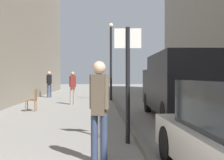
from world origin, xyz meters
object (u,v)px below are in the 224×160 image
object	(u,v)px
pedestrian_mid_block	(99,104)
cafe_chair_near_window	(33,98)
pedestrian_far_crossing	(49,82)
street_sign_post	(128,74)
pedestrian_main_foreground	(73,86)
delivery_van	(182,84)
lamp_post	(111,56)

from	to	relation	value
pedestrian_mid_block	cafe_chair_near_window	distance (m)	8.13
pedestrian_mid_block	cafe_chair_near_window	world-z (taller)	pedestrian_mid_block
cafe_chair_near_window	pedestrian_far_crossing	bearing A→B (deg)	2.17
street_sign_post	cafe_chair_near_window	distance (m)	7.14
pedestrian_main_foreground	street_sign_post	bearing A→B (deg)	-79.19
delivery_van	lamp_post	xyz separation A→B (m)	(-2.14, 8.00, 1.51)
pedestrian_mid_block	lamp_post	distance (m)	13.19
delivery_van	cafe_chair_near_window	world-z (taller)	delivery_van
pedestrian_mid_block	street_sign_post	xyz separation A→B (m)	(0.64, 1.45, 0.52)
pedestrian_main_foreground	delivery_van	world-z (taller)	delivery_van
pedestrian_mid_block	street_sign_post	distance (m)	1.67
pedestrian_far_crossing	street_sign_post	xyz separation A→B (m)	(4.09, -14.22, 0.49)
street_sign_post	pedestrian_mid_block	bearing A→B (deg)	71.25
pedestrian_far_crossing	lamp_post	distance (m)	5.23
delivery_van	street_sign_post	xyz separation A→B (m)	(-2.26, -3.61, 0.33)
pedestrian_mid_block	pedestrian_far_crossing	world-z (taller)	pedestrian_far_crossing
pedestrian_main_foreground	cafe_chair_near_window	world-z (taller)	pedestrian_main_foreground
delivery_van	street_sign_post	world-z (taller)	street_sign_post
delivery_van	cafe_chair_near_window	size ratio (longest dim) A/B	6.00
pedestrian_mid_block	cafe_chair_near_window	bearing A→B (deg)	-49.44
pedestrian_main_foreground	lamp_post	size ratio (longest dim) A/B	0.36
lamp_post	cafe_chair_near_window	distance (m)	6.86
pedestrian_mid_block	lamp_post	size ratio (longest dim) A/B	0.37
pedestrian_mid_block	pedestrian_far_crossing	size ratio (longest dim) A/B	0.97
pedestrian_far_crossing	lamp_post	xyz separation A→B (m)	(4.21, -2.61, 1.67)
cafe_chair_near_window	pedestrian_main_foreground	bearing A→B (deg)	-29.19
pedestrian_main_foreground	lamp_post	bearing A→B (deg)	48.82
pedestrian_mid_block	street_sign_post	world-z (taller)	street_sign_post
lamp_post	delivery_van	bearing A→B (deg)	-75.06
pedestrian_far_crossing	delivery_van	world-z (taller)	delivery_van
pedestrian_main_foreground	pedestrian_mid_block	size ratio (longest dim) A/B	0.98
pedestrian_main_foreground	street_sign_post	distance (m)	9.26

